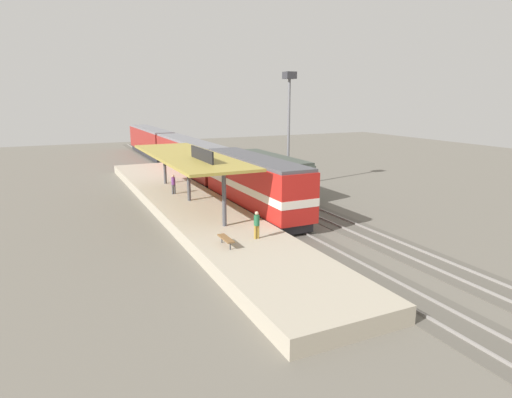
% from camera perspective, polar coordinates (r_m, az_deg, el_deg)
% --- Properties ---
extents(ground_plane, '(120.00, 120.00, 0.00)m').
position_cam_1_polar(ground_plane, '(38.95, 0.64, -0.51)').
color(ground_plane, '#666056').
extents(track_near, '(3.20, 110.00, 0.16)m').
position_cam_1_polar(track_near, '(38.13, -2.06, -0.77)').
color(track_near, '#565249').
rests_on(track_near, ground).
extents(track_far, '(3.20, 110.00, 0.16)m').
position_cam_1_polar(track_far, '(40.12, 3.98, -0.08)').
color(track_far, '#565249').
rests_on(track_far, ground).
extents(platform, '(6.00, 44.00, 0.90)m').
position_cam_1_polar(platform, '(36.51, -8.70, -0.88)').
color(platform, '#A89E89').
rests_on(platform, ground).
extents(station_canopy, '(5.20, 18.00, 4.70)m').
position_cam_1_polar(station_canopy, '(35.65, -8.89, 5.47)').
color(station_canopy, '#47474C').
rests_on(station_canopy, platform).
extents(platform_bench, '(0.44, 1.70, 0.50)m').
position_cam_1_polar(platform_bench, '(25.10, -3.97, -5.21)').
color(platform_bench, '#333338').
rests_on(platform_bench, platform).
extents(locomotive, '(2.93, 14.43, 4.44)m').
position_cam_1_polar(locomotive, '(35.03, -0.21, 1.97)').
color(locomotive, '#28282D').
rests_on(locomotive, track_near).
extents(passenger_carriage_front, '(2.90, 20.00, 4.24)m').
position_cam_1_polar(passenger_carriage_front, '(51.69, -8.77, 5.39)').
color(passenger_carriage_front, '#28282D').
rests_on(passenger_carriage_front, track_near).
extents(passenger_carriage_rear, '(2.90, 20.00, 4.24)m').
position_cam_1_polar(passenger_carriage_rear, '(71.73, -13.64, 7.35)').
color(passenger_carriage_rear, '#28282D').
rests_on(passenger_carriage_rear, track_near).
extents(freight_car, '(2.80, 12.00, 3.54)m').
position_cam_1_polar(freight_car, '(42.62, 1.82, 3.40)').
color(freight_car, '#28282D').
rests_on(freight_car, track_far).
extents(light_mast, '(1.10, 1.10, 11.70)m').
position_cam_1_polar(light_mast, '(45.33, 4.34, 12.13)').
color(light_mast, slate).
rests_on(light_mast, ground).
extents(person_waiting, '(0.34, 0.34, 1.71)m').
position_cam_1_polar(person_waiting, '(26.16, 0.09, -3.23)').
color(person_waiting, olive).
rests_on(person_waiting, platform).
extents(person_walking, '(0.34, 0.34, 1.71)m').
position_cam_1_polar(person_walking, '(38.89, -10.77, 2.03)').
color(person_walking, '#4C4C51').
rests_on(person_walking, platform).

